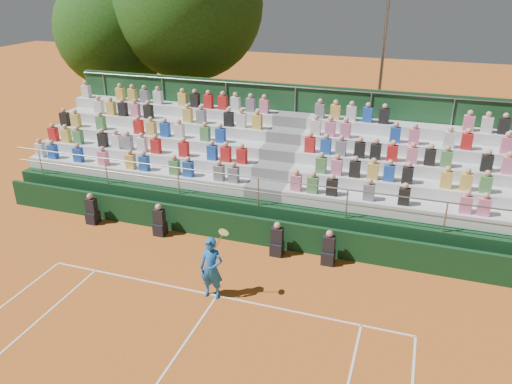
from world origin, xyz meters
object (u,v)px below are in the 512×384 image
(tennis_player, at_px, (212,268))
(floodlight_mast, at_px, (382,60))
(tree_east, at_px, (188,4))
(tree_west, at_px, (115,30))

(tennis_player, relative_size, floodlight_mast, 0.28)
(floodlight_mast, bearing_deg, tennis_player, -101.92)
(tennis_player, height_order, tree_east, tree_east)
(tennis_player, distance_m, floodlight_mast, 14.77)
(tree_west, relative_size, floodlight_mast, 1.10)
(tennis_player, xyz_separation_m, tree_east, (-6.55, 12.86, 6.11))
(tree_east, xyz_separation_m, floodlight_mast, (9.50, 1.12, -2.37))
(tree_west, xyz_separation_m, floodlight_mast, (13.55, 1.57, -1.09))
(tree_west, distance_m, tree_east, 4.28)
(tree_west, height_order, floodlight_mast, tree_west)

